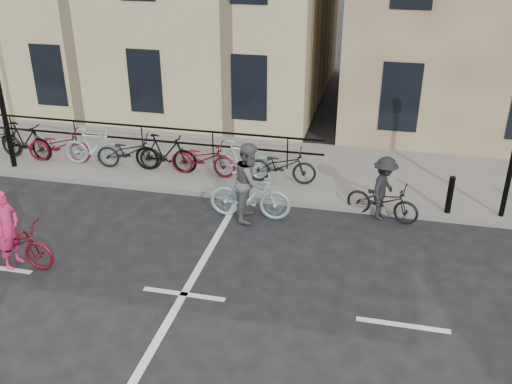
# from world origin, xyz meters

# --- Properties ---
(ground) EXTENTS (120.00, 120.00, 0.00)m
(ground) POSITION_xyz_m (0.00, 0.00, 0.00)
(ground) COLOR black
(ground) RESTS_ON ground
(sidewalk) EXTENTS (46.00, 4.00, 0.15)m
(sidewalk) POSITION_xyz_m (-4.00, 6.00, 0.07)
(sidewalk) COLOR slate
(sidewalk) RESTS_ON ground
(bollard_east) EXTENTS (0.14, 0.14, 0.90)m
(bollard_east) POSITION_xyz_m (5.00, 4.25, 0.60)
(bollard_east) COLOR black
(bollard_east) RESTS_ON sidewalk
(parked_bikes) EXTENTS (10.40, 1.23, 1.05)m
(parked_bikes) POSITION_xyz_m (-3.30, 5.04, 0.64)
(parked_bikes) COLOR black
(parked_bikes) RESTS_ON sidewalk
(cyclist_pink) EXTENTS (1.88, 0.68, 1.67)m
(cyclist_pink) POSITION_xyz_m (-3.67, 0.18, 0.58)
(cyclist_pink) COLOR maroon
(cyclist_pink) RESTS_ON ground
(cyclist_grey) EXTENTS (1.93, 0.92, 1.85)m
(cyclist_grey) POSITION_xyz_m (0.50, 3.22, 0.75)
(cyclist_grey) COLOR #90B9BD
(cyclist_grey) RESTS_ON ground
(cyclist_dark) EXTENTS (1.81, 1.11, 1.53)m
(cyclist_dark) POSITION_xyz_m (3.50, 3.90, 0.60)
(cyclist_dark) COLOR black
(cyclist_dark) RESTS_ON ground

